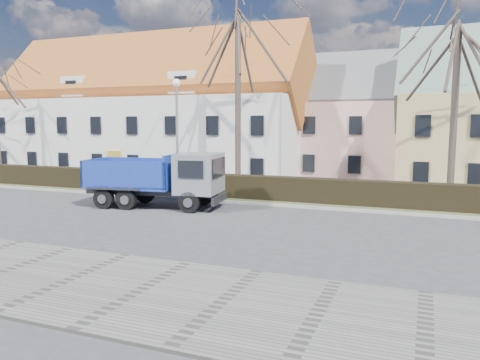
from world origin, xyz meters
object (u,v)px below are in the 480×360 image
at_px(streetlight, 177,136).
at_px(cart_frame, 185,194).
at_px(parked_car_a, 119,173).
at_px(dump_truck, 151,179).

xyz_separation_m(streetlight, cart_frame, (1.76, -2.40, -3.14)).
bearing_deg(parked_car_a, dump_truck, -160.09).
bearing_deg(streetlight, parked_car_a, 156.02).
bearing_deg(streetlight, cart_frame, -53.79).
xyz_separation_m(dump_truck, parked_car_a, (-7.72, 7.84, -0.79)).
height_order(streetlight, cart_frame, streetlight).
relative_size(streetlight, parked_car_a, 1.84).
relative_size(dump_truck, streetlight, 1.03).
relative_size(cart_frame, parked_car_a, 0.20).
distance_m(cart_frame, parked_car_a, 9.84).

